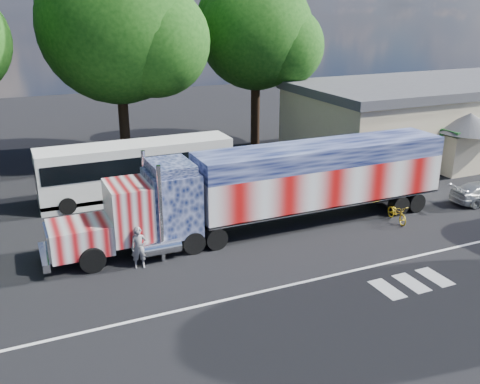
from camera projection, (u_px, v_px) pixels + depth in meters
name	position (u px, v px, depth m)	size (l,w,h in m)	color
ground	(267.00, 252.00, 23.82)	(100.00, 100.00, 0.00)	black
lane_markings	(348.00, 283.00, 21.22)	(30.00, 2.67, 0.01)	silver
semi_truck	(278.00, 185.00, 25.80)	(20.10, 3.17, 4.28)	black
coach_bus	(137.00, 169.00, 30.22)	(10.85, 2.53, 3.16)	silver
hall_building	(441.00, 115.00, 39.93)	(22.40, 12.80, 5.20)	beige
woman	(139.00, 248.00, 22.18)	(0.66, 0.43, 1.81)	slate
bicycle	(397.00, 213.00, 27.08)	(0.61, 1.75, 0.92)	gold
tree_n_mid	(120.00, 25.00, 34.86)	(10.83, 10.32, 14.40)	black
tree_ne_a	(258.00, 33.00, 39.64)	(8.91, 8.48, 12.76)	black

